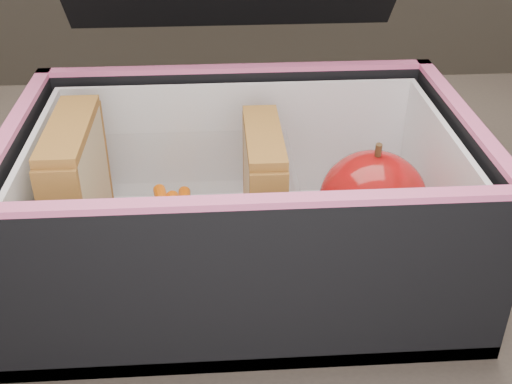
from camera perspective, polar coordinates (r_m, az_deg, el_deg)
kitchen_table at (r=0.59m, az=2.64°, el=-13.12°), size 1.20×0.80×0.75m
lunch_bag at (r=0.49m, az=-1.15°, el=0.44°), size 0.33×0.36×0.29m
plastic_tub at (r=0.49m, az=-7.31°, el=-2.06°), size 0.18×0.13×0.08m
sandwich_left at (r=0.49m, az=-15.45°, el=-0.17°), size 0.03×0.10×0.11m
sandwich_right at (r=0.48m, az=0.66°, el=-0.12°), size 0.03×0.09×0.10m
carrot_sticks at (r=0.51m, az=-7.00°, el=-3.10°), size 0.04×0.11×0.03m
paper_napkin at (r=0.52m, az=10.09°, el=-4.55°), size 0.09×0.09×0.01m
red_apple at (r=0.50m, az=10.34°, el=-0.70°), size 0.10×0.10×0.09m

